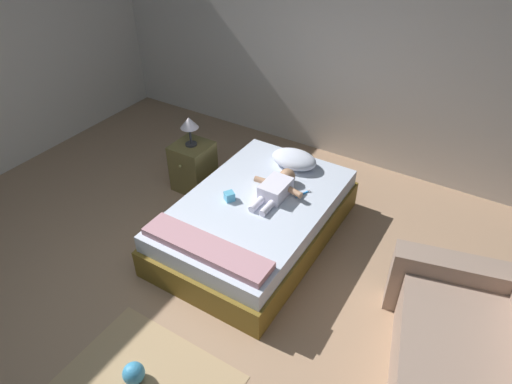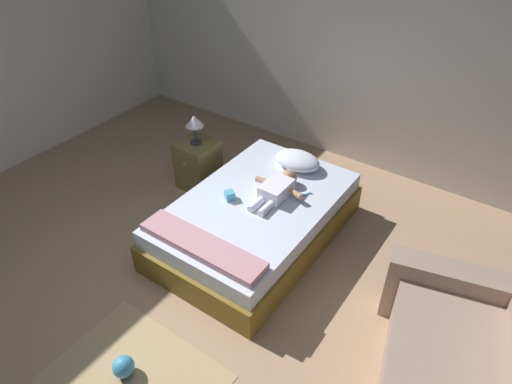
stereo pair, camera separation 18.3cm
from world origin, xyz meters
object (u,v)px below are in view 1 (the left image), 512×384
at_px(toothbrush, 303,193).
at_px(nightstand, 193,166).
at_px(lamp, 189,124).
at_px(pillow, 294,159).
at_px(bed, 256,220).
at_px(toy_block, 229,196).
at_px(toy_ball, 134,373).
at_px(baby, 277,187).

xyz_separation_m(toothbrush, nightstand, (-1.33, 0.04, -0.18)).
bearing_deg(lamp, pillow, 18.09).
relative_size(bed, lamp, 6.14).
distance_m(bed, pillow, 0.75).
xyz_separation_m(nightstand, toy_block, (0.80, -0.46, 0.21)).
relative_size(toothbrush, toy_block, 1.42).
xyz_separation_m(pillow, toy_ball, (0.03, -2.39, -0.43)).
bearing_deg(nightstand, toy_ball, -62.57).
height_order(baby, toothbrush, baby).
bearing_deg(lamp, toy_ball, -62.57).
height_order(pillow, nightstand, pillow).
bearing_deg(pillow, lamp, -161.91).
relative_size(nightstand, lamp, 1.68).
bearing_deg(toy_ball, nightstand, 117.43).
distance_m(bed, nightstand, 1.07).
xyz_separation_m(toy_ball, toy_block, (-0.27, 1.59, 0.40)).
bearing_deg(nightstand, lamp, 90.00).
distance_m(bed, toothbrush, 0.51).
bearing_deg(nightstand, toy_block, -30.26).
bearing_deg(pillow, toothbrush, -51.52).
xyz_separation_m(bed, toy_block, (-0.21, -0.11, 0.27)).
bearing_deg(bed, baby, 61.89).
bearing_deg(toy_block, pillow, 73.64).
bearing_deg(toy_ball, pillow, 90.80).
xyz_separation_m(bed, nightstand, (-1.01, 0.35, 0.05)).
distance_m(pillow, nightstand, 1.11).
distance_m(baby, lamp, 1.16).
distance_m(lamp, toy_block, 0.97).
distance_m(baby, toy_ball, 1.95).
bearing_deg(nightstand, pillow, 18.10).
distance_m(pillow, toy_ball, 2.43).
bearing_deg(nightstand, bed, -19.18).
height_order(pillow, toy_block, pillow).
distance_m(pillow, baby, 0.50).
bearing_deg(pillow, baby, -80.34).
bearing_deg(toothbrush, toy_block, -141.13).
relative_size(baby, toy_ball, 4.06).
bearing_deg(bed, toy_block, -151.72).
distance_m(toothbrush, toy_ball, 2.07).
distance_m(baby, toothbrush, 0.25).
relative_size(baby, toothbrush, 3.92).
bearing_deg(baby, bed, -118.11).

